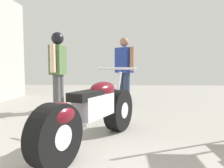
{
  "coord_description": "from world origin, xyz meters",
  "views": [
    {
      "loc": [
        0.21,
        -0.67,
        0.96
      ],
      "look_at": [
        0.04,
        3.14,
        0.65
      ],
      "focal_mm": 35.44,
      "sensor_mm": 36.0,
      "label": 1
    }
  ],
  "objects": [
    {
      "name": "mechanic_in_blue",
      "position": [
        0.27,
        4.78,
        0.94
      ],
      "size": [
        0.52,
        0.57,
        1.66
      ],
      "color": "#2D3851",
      "rests_on": "ground_plane"
    },
    {
      "name": "motorcycle_maroon_cruiser",
      "position": [
        -0.14,
        1.92,
        0.4
      ],
      "size": [
        1.04,
        1.92,
        0.94
      ],
      "color": "black",
      "rests_on": "ground_plane"
    },
    {
      "name": "ground_plane",
      "position": [
        0.0,
        3.1,
        0.0
      ],
      "size": [
        14.86,
        14.86,
        0.0
      ],
      "primitive_type": "plane",
      "color": "gray"
    },
    {
      "name": "mechanic_with_helmet",
      "position": [
        -1.12,
        3.9,
        1.0
      ],
      "size": [
        0.27,
        0.66,
        1.66
      ],
      "color": "#4C4C4C",
      "rests_on": "ground_plane"
    }
  ]
}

